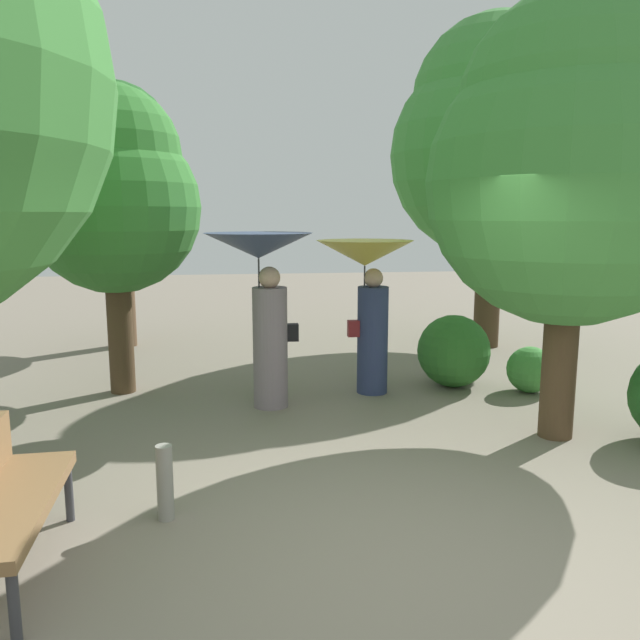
% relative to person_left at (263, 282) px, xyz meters
% --- Properties ---
extents(ground_plane, '(40.00, 40.00, 0.00)m').
position_rel_person_left_xyz_m(ground_plane, '(0.72, -3.45, -1.45)').
color(ground_plane, gray).
extents(person_left, '(1.21, 1.21, 2.00)m').
position_rel_person_left_xyz_m(person_left, '(0.00, 0.00, 0.00)').
color(person_left, gray).
rests_on(person_left, ground).
extents(person_right, '(1.17, 1.17, 1.89)m').
position_rel_person_left_xyz_m(person_right, '(1.28, 0.41, -0.05)').
color(person_right, navy).
rests_on(person_right, ground).
extents(tree_near_left, '(2.07, 2.07, 3.72)m').
position_rel_person_left_xyz_m(tree_near_left, '(-1.73, 0.86, 1.02)').
color(tree_near_left, '#4C3823').
rests_on(tree_near_left, ground).
extents(tree_near_right, '(2.71, 2.71, 4.24)m').
position_rel_person_left_xyz_m(tree_near_right, '(2.84, -1.38, 1.26)').
color(tree_near_right, '#4C3823').
rests_on(tree_near_right, ground).
extents(tree_mid_right, '(3.31, 3.31, 5.31)m').
position_rel_person_left_xyz_m(tree_mid_right, '(3.87, 2.88, 1.96)').
color(tree_mid_right, '#42301E').
rests_on(tree_mid_right, ground).
extents(tree_far_back, '(2.23, 2.23, 4.30)m').
position_rel_person_left_xyz_m(tree_far_back, '(-2.15, 3.74, 1.45)').
color(tree_far_back, brown).
rests_on(tree_far_back, ground).
extents(bush_path_right, '(0.58, 0.58, 0.58)m').
position_rel_person_left_xyz_m(bush_path_right, '(3.31, 0.14, -1.16)').
color(bush_path_right, '#428C3D').
rests_on(bush_path_right, ground).
extents(bush_behind_bench, '(0.93, 0.93, 0.93)m').
position_rel_person_left_xyz_m(bush_behind_bench, '(2.46, 0.54, -0.99)').
color(bush_behind_bench, '#2D6B28').
rests_on(bush_behind_bench, ground).
extents(path_marker_post, '(0.12, 0.12, 0.56)m').
position_rel_person_left_xyz_m(path_marker_post, '(-0.85, -2.62, -1.17)').
color(path_marker_post, gray).
rests_on(path_marker_post, ground).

